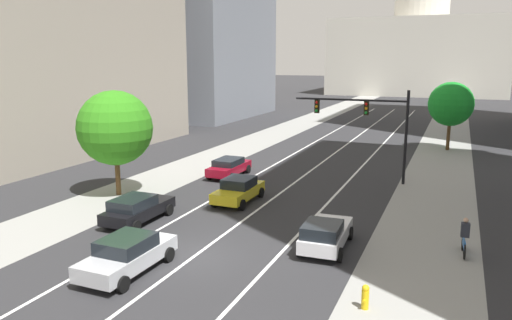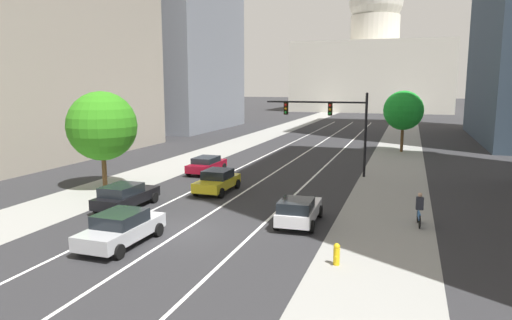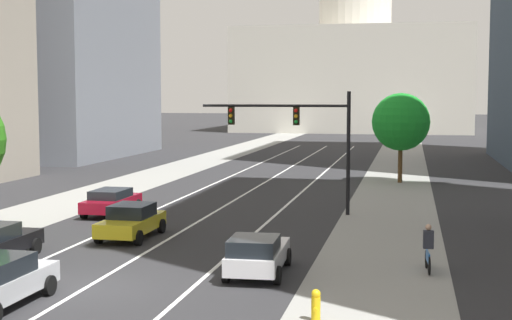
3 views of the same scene
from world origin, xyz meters
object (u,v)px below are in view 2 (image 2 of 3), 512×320
object	(u,v)px
capitol_building	(373,66)
traffic_signal_mast	(333,118)
car_yellow	(217,181)
street_tree_mid_right	(403,111)
car_white	(299,210)
car_black	(125,196)
car_silver	(121,228)
cyclist	(419,210)
fire_hydrant	(337,254)
car_crimson	(207,164)
street_tree_mid_left	(102,126)

from	to	relation	value
capitol_building	traffic_signal_mast	xyz separation A→B (m)	(4.59, -97.92, -7.53)
car_yellow	street_tree_mid_right	bearing A→B (deg)	-25.52
car_white	traffic_signal_mast	xyz separation A→B (m)	(-0.54, 13.79, 3.78)
car_black	car_silver	distance (m)	6.38
capitol_building	cyclist	bearing A→B (deg)	-84.29
capitol_building	fire_hydrant	xyz separation A→B (m)	(7.82, -116.53, -11.61)
car_crimson	car_silver	distance (m)	17.07
capitol_building	car_white	xyz separation A→B (m)	(5.13, -111.70, -11.32)
car_silver	street_tree_mid_left	distance (m)	12.80
car_silver	street_tree_mid_right	distance (m)	36.58
capitol_building	street_tree_mid_right	xyz separation A→B (m)	(9.61, -82.57, -7.67)
street_tree_mid_right	street_tree_mid_left	distance (m)	31.58
capitol_building	car_silver	distance (m)	117.72
street_tree_mid_left	car_silver	bearing A→B (deg)	-50.45
car_white	cyclist	bearing A→B (deg)	-76.03
street_tree_mid_right	car_yellow	bearing A→B (deg)	-115.58
capitol_building	street_tree_mid_left	world-z (taller)	capitol_building
cyclist	street_tree_mid_right	world-z (taller)	street_tree_mid_right
street_tree_mid_right	street_tree_mid_left	size ratio (longest dim) A/B	0.97
car_crimson	traffic_signal_mast	xyz separation A→B (m)	(9.71, 2.52, 3.81)
car_crimson	street_tree_mid_right	xyz separation A→B (m)	(14.74, 17.87, 3.67)
car_yellow	car_black	bearing A→B (deg)	148.47
street_tree_mid_left	capitol_building	bearing A→B (deg)	84.94
car_white	car_black	xyz separation A→B (m)	(-10.26, -0.08, 0.01)
capitol_building	car_yellow	size ratio (longest dim) A/B	9.52
car_yellow	street_tree_mid_right	xyz separation A→B (m)	(11.32, 23.65, 3.64)
traffic_signal_mast	car_black	bearing A→B (deg)	-125.02
traffic_signal_mast	fire_hydrant	bearing A→B (deg)	-80.17
car_white	car_yellow	size ratio (longest dim) A/B	1.00
car_white	street_tree_mid_left	world-z (taller)	street_tree_mid_left
cyclist	street_tree_mid_left	size ratio (longest dim) A/B	0.26
car_silver	cyclist	distance (m)	14.60
car_crimson	car_white	size ratio (longest dim) A/B	1.02
car_white	traffic_signal_mast	size ratio (longest dim) A/B	0.53
fire_hydrant	car_crimson	bearing A→B (deg)	128.81
fire_hydrant	street_tree_mid_left	bearing A→B (deg)	152.99
car_silver	cyclist	xyz separation A→B (m)	(12.71, 7.20, 0.07)
capitol_building	street_tree_mid_right	bearing A→B (deg)	-83.36
fire_hydrant	car_silver	bearing A→B (deg)	-176.19
street_tree_mid_right	car_black	bearing A→B (deg)	-116.78
car_white	cyclist	world-z (taller)	cyclist
car_black	traffic_signal_mast	world-z (taller)	traffic_signal_mast
street_tree_mid_right	fire_hydrant	bearing A→B (deg)	-93.03
car_white	car_silver	xyz separation A→B (m)	(-6.84, -5.46, 0.03)
street_tree_mid_left	cyclist	bearing A→B (deg)	-6.34
capitol_building	traffic_signal_mast	size ratio (longest dim) A/B	5.08
car_black	street_tree_mid_left	xyz separation A→B (m)	(-4.41, 4.10, 3.57)
capitol_building	car_crimson	xyz separation A→B (m)	(-5.12, -100.44, -11.34)
capitol_building	car_crimson	size ratio (longest dim) A/B	9.31
car_yellow	traffic_signal_mast	world-z (taller)	traffic_signal_mast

